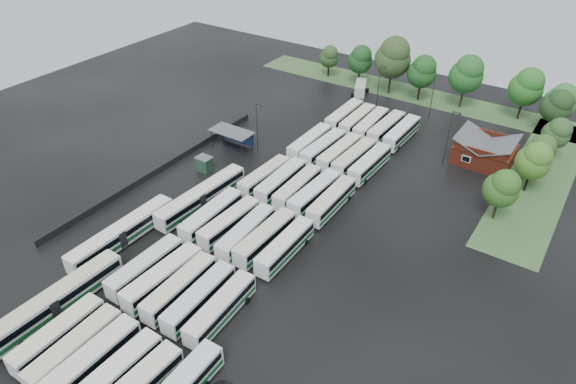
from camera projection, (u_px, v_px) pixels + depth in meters
The scene contains 59 objects.
ground at pixel (231, 240), 75.21m from camera, with size 160.00×160.00×0.00m, color black.
brick_building at pixel (484, 153), 92.48m from camera, with size 10.07×8.60×5.39m.
wash_shed at pixel (233, 133), 96.53m from camera, with size 8.20×4.20×3.58m.
utility_hut at pixel (204, 164), 90.55m from camera, with size 2.70×2.20×2.62m.
grass_strip_north at pixel (415, 94), 118.75m from camera, with size 80.00×10.00×0.01m, color #395D2E.
grass_strip_east at pixel (540, 179), 88.96m from camera, with size 10.00×50.00×0.01m, color #395D2E.
west_fence at pixel (162, 169), 90.55m from camera, with size 0.10×50.00×1.20m, color #2D2D30.
bus_r0c0 at pixel (59, 335), 58.48m from camera, with size 2.65×11.55×3.20m.
bus_r0c1 at pixel (75, 349), 56.87m from camera, with size 2.82×11.81×3.27m.
bus_r0c2 at pixel (91, 362), 55.37m from camera, with size 2.59×12.13×3.38m.
bus_r0c3 at pixel (114, 376), 54.00m from camera, with size 2.69×11.70×3.25m.
bus_r1c0 at pixel (146, 267), 67.77m from camera, with size 2.66×11.78×3.27m.
bus_r1c1 at pixel (163, 278), 66.07m from camera, with size 2.97×12.19×3.37m.
bus_r1c2 at pixel (180, 288), 64.66m from camera, with size 2.84×11.79×3.26m.
bus_r1c3 at pixel (199, 298), 63.22m from camera, with size 2.91×11.71×3.24m.
bus_r1c4 at pixel (221, 309), 61.81m from camera, with size 3.01×11.65×3.21m.
bus_r2c0 at pixel (212, 216), 77.03m from camera, with size 2.87×12.25×3.40m.
bus_r2c1 at pixel (230, 223), 75.75m from camera, with size 2.90×11.61×3.21m.
bus_r2c2 at pixel (246, 233), 73.77m from camera, with size 3.09×11.91×3.29m.
bus_r2c3 at pixel (265, 237), 72.84m from camera, with size 2.69×11.97×3.32m.
bus_r2c4 at pixel (285, 247), 71.26m from camera, with size 2.65×11.68×3.24m.
bus_r3c0 at pixel (265, 177), 86.22m from camera, with size 2.86×11.59×3.20m.
bus_r3c1 at pixel (281, 181), 84.92m from camera, with size 2.80×12.10×3.36m.
bus_r3c2 at pixel (298, 188), 83.46m from camera, with size 2.70×11.56×3.20m.
bus_r3c3 at pixel (315, 193), 81.93m from camera, with size 3.01×12.18×3.37m.
bus_r3c4 at pixel (332, 201), 80.34m from camera, with size 2.67×11.80×3.28m.
bus_r4c0 at pixel (310, 143), 95.75m from camera, with size 2.62×12.10×3.37m.
bus_r4c1 at pixel (323, 148), 94.09m from camera, with size 3.02×12.16×3.36m.
bus_r4c2 at pixel (339, 153), 92.64m from camera, with size 2.86×11.91×3.29m.
bus_r4c3 at pixel (354, 158), 91.22m from camera, with size 2.97×11.98×3.31m.
bus_r4c4 at pixel (370, 164), 89.61m from camera, with size 2.76×11.81×3.27m.
bus_r5c0 at pixel (344, 116), 105.16m from camera, with size 2.72×12.17×3.38m.
bus_r5c1 at pixel (357, 120), 103.67m from camera, with size 2.62×11.70×3.25m.
bus_r5c2 at pixel (371, 124), 102.04m from camera, with size 2.89×11.95×3.31m.
bus_r5c3 at pixel (386, 128), 100.76m from camera, with size 2.87×12.04×3.33m.
bus_r5c4 at pixel (402, 133), 99.08m from camera, with size 2.69×11.95×3.32m.
artic_bus_west_a at pixel (56, 301), 62.68m from camera, with size 3.05×18.24×3.37m.
artic_bus_west_b at pixel (202, 196), 81.27m from camera, with size 3.39×17.93×3.31m.
artic_bus_west_c at pixel (122, 233), 73.59m from camera, with size 2.73×17.84×3.31m.
minibus at pixel (360, 88), 117.91m from camera, with size 4.54×6.67×2.74m.
tree_north_0 at pixel (329, 56), 124.97m from camera, with size 4.77×4.77×7.90m.
tree_north_1 at pixel (361, 59), 120.26m from camera, with size 5.81×5.81×9.63m.
tree_north_2 at pixel (393, 57), 114.24m from camera, with size 8.14×8.14×13.48m.
tree_north_3 at pixel (423, 71), 112.19m from camera, with size 6.38×6.38×10.57m.
tree_north_4 at pixel (467, 74), 108.55m from camera, with size 7.23×7.23×11.98m.
tree_north_5 at pixel (527, 87), 103.84m from camera, with size 6.89×6.89×11.41m.
tree_north_6 at pixel (558, 105), 98.90m from camera, with size 5.89×5.89×9.76m.
tree_east_0 at pixel (502, 188), 76.29m from camera, with size 5.38×5.38×8.91m.
tree_east_1 at pixel (535, 160), 82.45m from camera, with size 5.60×5.60×9.28m.
tree_east_2 at pixel (541, 150), 86.61m from camera, with size 4.96×4.96×8.21m.
tree_east_3 at pixel (557, 133), 91.52m from camera, with size 5.04×5.04×8.35m.
tree_east_4 at pixel (561, 101), 99.72m from camera, with size 6.23×6.23×10.32m.
lamp_post_ne at pixel (450, 134), 89.90m from camera, with size 1.59×0.31×10.31m.
lamp_post_nw at pixel (257, 124), 93.38m from camera, with size 1.53×0.30×9.96m.
lamp_post_back_w at pixel (379, 83), 110.84m from camera, with size 1.40×0.27×9.06m.
lamp_post_back_e at pixel (433, 93), 105.89m from camera, with size 1.42×0.28×9.24m.
puddle_0 at pixel (132, 331), 61.20m from camera, with size 5.84×5.84×0.01m, color black.
puddle_2 at pixel (203, 226), 77.86m from camera, with size 5.73×5.73×0.01m, color black.
puddle_3 at pixel (239, 268), 70.27m from camera, with size 3.08×3.08×0.01m, color black.
Camera 1 is at (39.25, -43.65, 48.26)m, focal length 32.00 mm.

